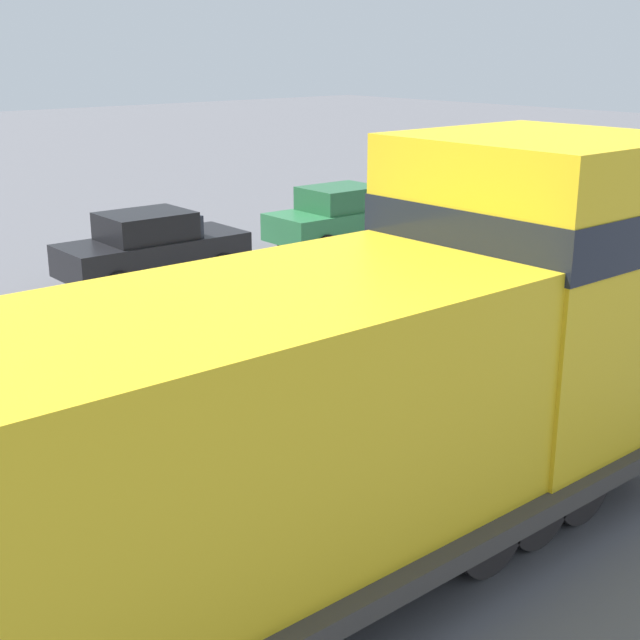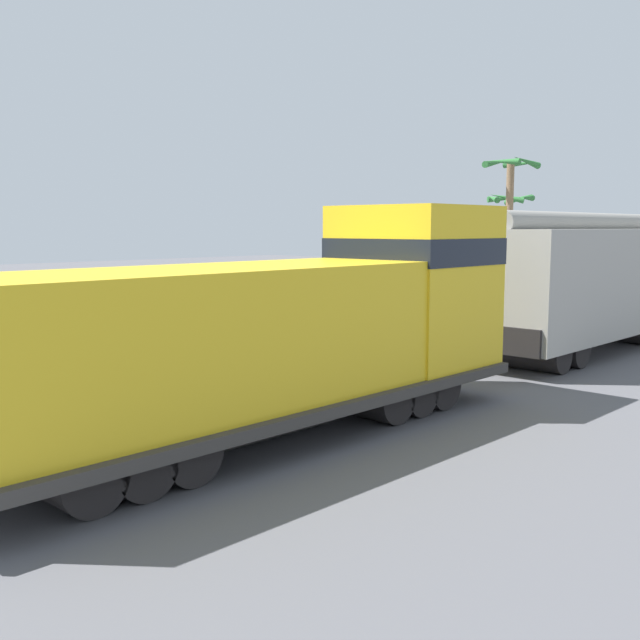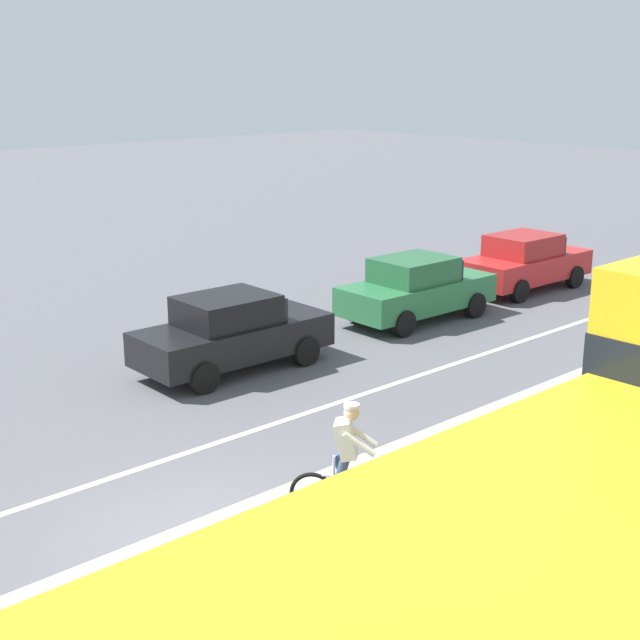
% 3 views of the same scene
% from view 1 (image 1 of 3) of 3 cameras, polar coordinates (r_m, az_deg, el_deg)
% --- Properties ---
extents(ground_plane, '(120.00, 120.00, 0.00)m').
position_cam_1_polar(ground_plane, '(14.01, -15.77, -5.07)').
color(ground_plane, '#56565B').
extents(median_curb, '(0.36, 36.00, 0.16)m').
position_cam_1_polar(median_curb, '(17.13, 2.60, -0.02)').
color(median_curb, '#B2AD9E').
rests_on(median_curb, ground).
extents(lane_stripe, '(0.14, 36.00, 0.01)m').
position_cam_1_polar(lane_stripe, '(18.91, -2.36, 1.40)').
color(lane_stripe, silver).
rests_on(lane_stripe, ground).
extents(locomotive, '(3.10, 11.61, 4.20)m').
position_cam_1_polar(locomotive, '(8.47, -1.32, -6.20)').
color(locomotive, gold).
rests_on(locomotive, ground).
extents(parked_car_black, '(1.89, 4.23, 1.62)m').
position_cam_1_polar(parked_car_black, '(20.31, -10.71, 4.59)').
color(parked_car_black, black).
rests_on(parked_car_black, ground).
extents(parked_car_green, '(1.90, 4.24, 1.62)m').
position_cam_1_polar(parked_car_green, '(23.60, 1.51, 6.63)').
color(parked_car_green, '#286B3D').
rests_on(parked_car_green, ground).
extents(parked_car_red, '(1.91, 4.24, 1.62)m').
position_cam_1_polar(parked_car_red, '(26.97, 8.92, 7.77)').
color(parked_car_red, red).
rests_on(parked_car_red, ground).
extents(cyclist, '(1.34, 1.15, 1.71)m').
position_cam_1_polar(cyclist, '(13.76, -7.20, -1.30)').
color(cyclist, black).
rests_on(cyclist, ground).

